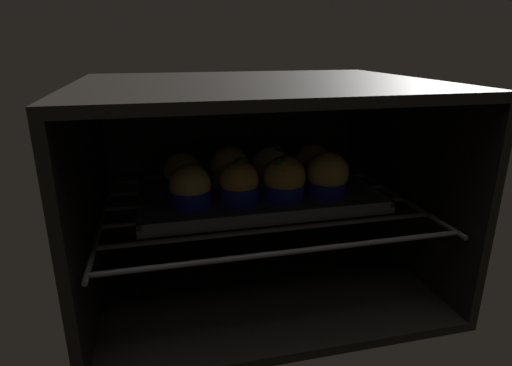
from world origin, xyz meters
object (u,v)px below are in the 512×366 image
at_px(muffin_row0_col1, 239,184).
at_px(muffin_row0_col2, 284,180).
at_px(muffin_row1_col2, 271,168).
at_px(muffin_row1_col0, 182,174).
at_px(baking_tray, 256,195).
at_px(muffin_row0_col3, 328,176).
at_px(muffin_row0_col0, 190,189).
at_px(muffin_row1_col1, 230,169).
at_px(muffin_row1_col3, 312,164).

height_order(muffin_row0_col1, muffin_row0_col2, muffin_row0_col1).
height_order(muffin_row0_col1, muffin_row1_col2, muffin_row0_col1).
bearing_deg(muffin_row0_col2, muffin_row1_col0, 153.15).
xyz_separation_m(baking_tray, muffin_row0_col3, (0.12, -0.04, 0.04)).
distance_m(muffin_row0_col0, muffin_row1_col0, 0.08).
distance_m(baking_tray, muffin_row1_col1, 0.07).
bearing_deg(muffin_row1_col0, muffin_row0_col0, -84.90).
bearing_deg(muffin_row0_col3, muffin_row1_col0, 162.04).
height_order(baking_tray, muffin_row0_col3, muffin_row0_col3).
distance_m(muffin_row1_col1, muffin_row1_col3, 0.17).
xyz_separation_m(baking_tray, muffin_row0_col1, (-0.04, -0.04, 0.04)).
distance_m(muffin_row0_col3, muffin_row1_col0, 0.27).
distance_m(muffin_row0_col0, muffin_row0_col3, 0.25).
distance_m(muffin_row0_col3, muffin_row1_col2, 0.12).
bearing_deg(muffin_row1_col2, muffin_row1_col1, -177.10).
bearing_deg(muffin_row0_col3, muffin_row0_col0, -179.97).
distance_m(muffin_row1_col0, muffin_row1_col2, 0.17).
height_order(muffin_row0_col3, muffin_row1_col0, muffin_row0_col3).
bearing_deg(muffin_row0_col3, muffin_row1_col2, 134.53).
height_order(muffin_row0_col1, muffin_row1_col1, same).
bearing_deg(muffin_row0_col0, muffin_row1_col1, 44.65).
distance_m(muffin_row1_col0, muffin_row1_col3, 0.25).
distance_m(baking_tray, muffin_row0_col0, 0.13).
bearing_deg(baking_tray, muffin_row0_col1, -133.96).
height_order(muffin_row0_col1, muffin_row1_col3, muffin_row0_col1).
xyz_separation_m(muffin_row0_col1, muffin_row0_col2, (0.08, -0.00, 0.00)).
distance_m(muffin_row0_col1, muffin_row0_col2, 0.08).
bearing_deg(muffin_row1_col2, muffin_row0_col1, -132.79).
bearing_deg(muffin_row0_col0, muffin_row1_col2, 27.41).
bearing_deg(muffin_row1_col1, muffin_row0_col2, -45.85).
height_order(muffin_row0_col3, muffin_row1_col3, muffin_row0_col3).
bearing_deg(muffin_row1_col2, muffin_row0_col3, -45.47).
height_order(muffin_row0_col0, muffin_row1_col3, muffin_row1_col3).
distance_m(muffin_row0_col1, muffin_row0_col3, 0.16).
relative_size(muffin_row0_col0, muffin_row1_col2, 0.95).
xyz_separation_m(muffin_row0_col0, muffin_row1_col0, (-0.01, 0.08, 0.00)).
xyz_separation_m(muffin_row0_col2, muffin_row0_col3, (0.08, 0.00, 0.00)).
relative_size(muffin_row0_col1, muffin_row1_col0, 1.09).
height_order(muffin_row0_col3, muffin_row1_col1, same).
xyz_separation_m(muffin_row0_col2, muffin_row1_col3, (0.08, 0.09, -0.00)).
height_order(baking_tray, muffin_row1_col0, muffin_row1_col0).
height_order(baking_tray, muffin_row1_col2, muffin_row1_col2).
distance_m(muffin_row0_col0, muffin_row1_col3, 0.26).
bearing_deg(muffin_row0_col0, muffin_row0_col3, 0.03).
height_order(muffin_row0_col0, muffin_row1_col0, same).
distance_m(baking_tray, muffin_row0_col3, 0.14).
relative_size(muffin_row0_col0, muffin_row0_col2, 0.92).
xyz_separation_m(muffin_row1_col0, muffin_row1_col1, (0.09, -0.00, 0.00)).
height_order(muffin_row0_col0, muffin_row0_col1, muffin_row0_col1).
bearing_deg(muffin_row0_col2, muffin_row0_col1, 177.93).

